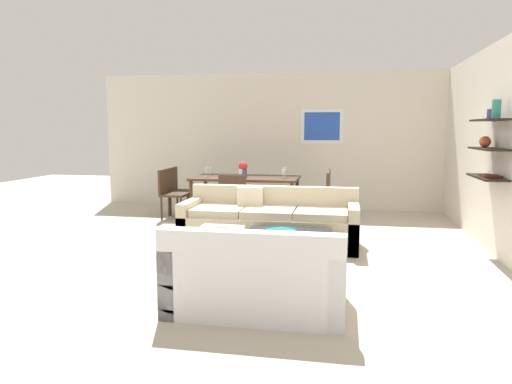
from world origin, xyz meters
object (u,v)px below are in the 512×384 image
loveseat_white (257,278)px  dining_table (246,181)px  dining_chair_right_near (321,194)px  dining_chair_foot (234,198)px  wine_glass_left_near (206,170)px  wine_glass_left_far (210,170)px  candle_jar (309,236)px  dining_chair_left_far (178,187)px  dining_chair_right_far (322,191)px  dining_chair_left_near (170,190)px  coffee_table (286,252)px  wine_glass_right_near (283,172)px  wine_glass_right_far (285,170)px  centerpiece_vase (243,169)px  sofa_beige (270,224)px  decorative_bowl (281,231)px  wine_glass_foot (240,172)px

loveseat_white → dining_table: size_ratio=0.82×
dining_chair_right_near → dining_chair_foot: 1.50m
dining_chair_right_near → wine_glass_left_near: 2.06m
wine_glass_left_far → candle_jar: bearing=-57.0°
wine_glass_left_far → dining_chair_left_far: bearing=171.3°
dining_chair_right_near → dining_chair_foot: bearing=-153.2°
candle_jar → dining_chair_right_far: bearing=90.3°
loveseat_white → dining_chair_left_near: 4.63m
candle_jar → dining_chair_left_near: 3.89m
loveseat_white → candle_jar: loveseat_white is taller
loveseat_white → dining_table: loveseat_white is taller
dining_table → dining_chair_left_far: bearing=170.6°
loveseat_white → coffee_table: bearing=85.5°
candle_jar → dining_chair_right_far: (-0.02, 3.24, 0.09)m
candle_jar → wine_glass_right_near: bearing=103.0°
wine_glass_right_far → centerpiece_vase: bearing=-173.0°
sofa_beige → centerpiece_vase: bearing=112.7°
dining_table → dining_chair_right_near: size_ratio=2.11×
dining_chair_foot → sofa_beige: bearing=-52.1°
sofa_beige → centerpiece_vase: centerpiece_vase is taller
candle_jar → wine_glass_left_near: (-2.04, 2.90, 0.45)m
dining_chair_left_far → wine_glass_left_far: bearing=-8.7°
loveseat_white → dining_chair_foot: size_ratio=1.74×
dining_chair_left_near → coffee_table: bearing=-48.0°
coffee_table → wine_glass_right_near: bearing=98.3°
dining_chair_right_far → dining_chair_foot: same height
dining_chair_right_near → wine_glass_right_far: (-0.65, 0.34, 0.37)m
dining_chair_right_far → dining_chair_left_near: (-2.67, -0.44, 0.00)m
dining_chair_right_near → wine_glass_right_near: 0.75m
decorative_bowl → wine_glass_right_near: (-0.33, 2.72, 0.44)m
dining_chair_right_near → candle_jar: bearing=-89.6°
wine_glass_foot → centerpiece_vase: 0.46m
sofa_beige → dining_chair_foot: size_ratio=2.71×
dining_chair_foot → wine_glass_right_far: (0.69, 1.02, 0.37)m
sofa_beige → wine_glass_left_far: size_ratio=15.47×
dining_chair_left_near → wine_glass_foot: size_ratio=5.15×
dining_chair_foot → centerpiece_vase: bearing=93.2°
sofa_beige → candle_jar: size_ratio=28.07×
dining_chair_left_far → wine_glass_left_near: bearing=-27.8°
dining_chair_right_far → wine_glass_foot: size_ratio=5.15×
dining_table → wine_glass_foot: bearing=-90.0°
dining_chair_right_far → decorative_bowl: bearing=-96.0°
candle_jar → wine_glass_right_near: 3.01m
dining_chair_right_far → dining_chair_left_far: bearing=180.0°
dining_table → dining_chair_left_far: (-1.34, 0.22, -0.18)m
dining_table → centerpiece_vase: bearing=149.3°
sofa_beige → wine_glass_left_near: bearing=129.6°
dining_chair_left_near → wine_glass_foot: wine_glass_foot is taller
loveseat_white → wine_glass_left_near: bearing=112.3°
loveseat_white → centerpiece_vase: size_ratio=5.74×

